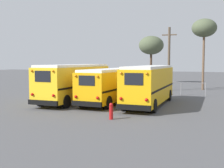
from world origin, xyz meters
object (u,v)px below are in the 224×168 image
school_bus_1 (115,84)px  bare_tree_1 (151,46)px  school_bus_2 (149,84)px  bare_tree_0 (204,29)px  fire_hydrant (111,111)px  utility_pole (169,58)px  school_bus_0 (75,81)px

school_bus_1 → bare_tree_1: bare_tree_1 is taller
school_bus_2 → bare_tree_0: bare_tree_0 is taller
school_bus_1 → fire_hydrant: (2.56, -7.32, -1.11)m
school_bus_2 → utility_pole: utility_pole is taller
school_bus_2 → bare_tree_0: (3.29, 14.66, 5.91)m
school_bus_1 → bare_tree_1: 22.25m
school_bus_1 → bare_tree_0: bearing=64.1°
school_bus_0 → school_bus_1: (3.39, 1.13, -0.18)m
school_bus_2 → bare_tree_1: 23.61m
school_bus_0 → fire_hydrant: school_bus_0 is taller
school_bus_1 → utility_pole: (2.77, 11.49, 2.41)m
fire_hydrant → school_bus_0: bearing=133.9°
school_bus_2 → school_bus_0: bearing=-177.8°
school_bus_2 → bare_tree_0: bearing=77.3°
school_bus_1 → school_bus_2: 3.51m
fire_hydrant → bare_tree_0: bearing=78.9°
school_bus_0 → bare_tree_1: bearing=86.3°
school_bus_1 → bare_tree_1: (-1.93, 21.69, 4.56)m
school_bus_0 → utility_pole: 14.22m
school_bus_2 → utility_pole: size_ratio=1.22×
school_bus_0 → bare_tree_1: 23.29m
school_bus_0 → school_bus_2: bearing=2.2°
fire_hydrant → utility_pole: bearing=89.4°
school_bus_1 → utility_pole: utility_pole is taller
bare_tree_0 → utility_pole: bearing=-149.6°
school_bus_1 → bare_tree_0: bare_tree_0 is taller
bare_tree_1 → school_bus_1: bearing=-84.9°
fire_hydrant → school_bus_1: bearing=109.3°
school_bus_0 → school_bus_2: (6.79, 0.26, -0.05)m
school_bus_0 → bare_tree_0: (10.08, 14.92, 5.86)m
bare_tree_0 → bare_tree_1: bearing=137.5°
bare_tree_0 → fire_hydrant: bare_tree_0 is taller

